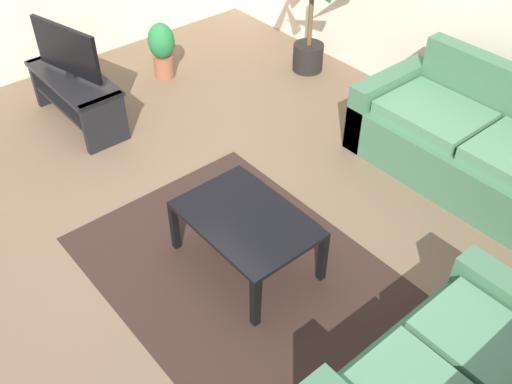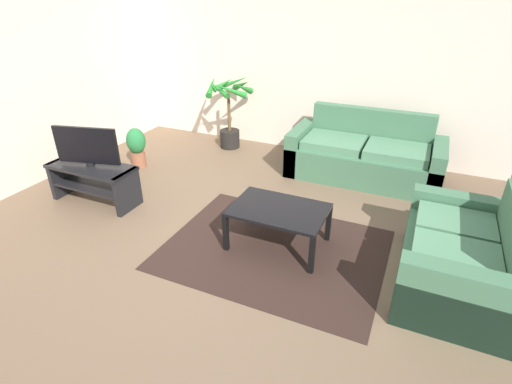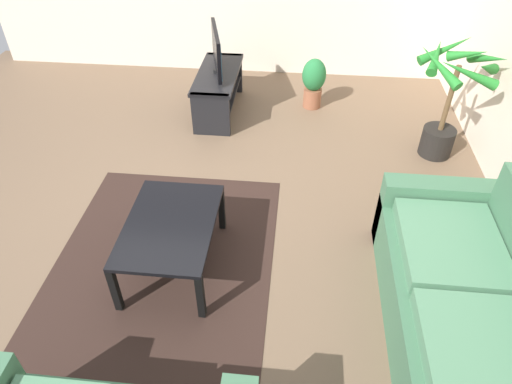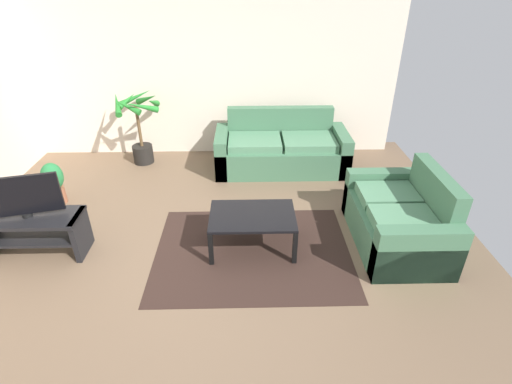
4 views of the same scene
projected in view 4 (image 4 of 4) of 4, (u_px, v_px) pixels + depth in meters
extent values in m
plane|color=brown|center=(199.00, 260.00, 4.30)|extent=(6.60, 6.60, 0.00)
cube|color=beige|center=(212.00, 73.00, 6.22)|extent=(6.00, 0.06, 2.70)
cube|color=#3F6B4C|center=(281.00, 157.00, 6.17)|extent=(2.05, 0.90, 0.42)
cube|color=#3F6B4C|center=(280.00, 122.00, 6.26)|extent=(1.69, 0.16, 0.48)
cube|color=#3F6B4C|center=(222.00, 151.00, 6.10)|extent=(0.18, 0.90, 0.62)
cube|color=#3F6B4C|center=(340.00, 150.00, 6.14)|extent=(0.18, 0.90, 0.62)
cube|color=#4F7F5D|center=(255.00, 142.00, 5.98)|extent=(0.80, 0.66, 0.12)
cube|color=#4F7F5D|center=(309.00, 142.00, 6.00)|extent=(0.80, 0.66, 0.12)
cube|color=#3F6B4C|center=(395.00, 227.00, 4.49)|extent=(0.90, 1.43, 0.42)
cube|color=#3F6B4C|center=(436.00, 193.00, 4.28)|extent=(0.16, 1.07, 0.48)
cube|color=#3F6B4C|center=(418.00, 254.00, 3.90)|extent=(0.90, 0.18, 0.62)
cube|color=#3F6B4C|center=(380.00, 192.00, 4.99)|extent=(0.90, 0.18, 0.62)
cube|color=#4F7F5D|center=(403.00, 220.00, 4.13)|extent=(0.66, 0.50, 0.12)
cube|color=#4F7F5D|center=(387.00, 195.00, 4.59)|extent=(0.66, 0.50, 0.12)
cube|color=black|center=(28.00, 218.00, 4.19)|extent=(1.10, 0.45, 0.04)
cube|color=black|center=(35.00, 236.00, 4.32)|extent=(1.02, 0.39, 0.03)
cube|color=black|center=(81.00, 234.00, 4.31)|extent=(0.06, 0.41, 0.49)
cube|color=black|center=(20.00, 195.00, 4.05)|extent=(0.77, 0.23, 0.44)
cube|color=teal|center=(21.00, 194.00, 4.07)|extent=(0.72, 0.19, 0.39)
cylinder|color=black|center=(27.00, 215.00, 4.17)|extent=(0.10, 0.10, 0.04)
cube|color=black|center=(252.00, 216.00, 4.31)|extent=(0.95, 0.65, 0.03)
cube|color=black|center=(211.00, 249.00, 4.15)|extent=(0.05, 0.05, 0.41)
cube|color=black|center=(295.00, 248.00, 4.17)|extent=(0.05, 0.05, 0.41)
cube|color=black|center=(215.00, 218.00, 4.67)|extent=(0.05, 0.05, 0.41)
cube|color=black|center=(289.00, 217.00, 4.69)|extent=(0.05, 0.05, 0.41)
cube|color=black|center=(253.00, 251.00, 4.43)|extent=(2.20, 1.70, 0.01)
cylinder|color=black|center=(143.00, 154.00, 6.41)|extent=(0.32, 0.32, 0.29)
cylinder|color=brown|center=(139.00, 126.00, 6.17)|extent=(0.05, 0.05, 0.67)
cone|color=#237929|center=(153.00, 102.00, 5.98)|extent=(0.10, 0.54, 0.29)
cone|color=#237929|center=(147.00, 99.00, 6.15)|extent=(0.45, 0.36, 0.27)
cone|color=#237929|center=(135.00, 97.00, 6.20)|extent=(0.54, 0.23, 0.29)
cone|color=#237929|center=(127.00, 101.00, 6.06)|extent=(0.28, 0.37, 0.22)
cone|color=#237929|center=(117.00, 104.00, 5.90)|extent=(0.26, 0.54, 0.29)
cone|color=#237929|center=(127.00, 106.00, 5.80)|extent=(0.45, 0.23, 0.25)
cone|color=#237929|center=(141.00, 107.00, 5.79)|extent=(0.49, 0.38, 0.28)
cylinder|color=brown|center=(58.00, 195.00, 5.30)|extent=(0.21, 0.21, 0.23)
ellipsoid|color=#247039|center=(52.00, 176.00, 5.16)|extent=(0.28, 0.28, 0.38)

